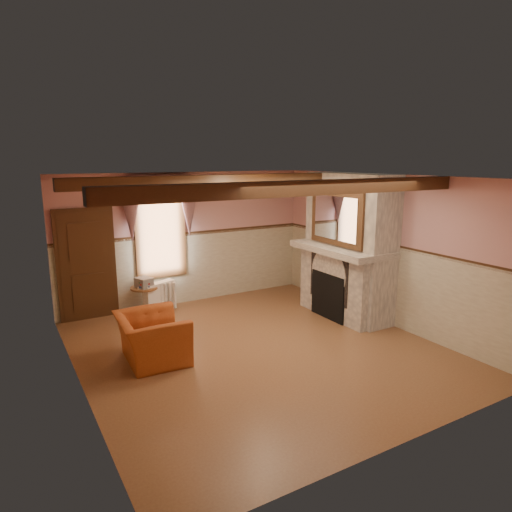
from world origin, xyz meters
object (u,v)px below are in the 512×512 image
side_table (145,300)px  bowl (342,243)px  oil_lamp (331,236)px  armchair (152,338)px  mantel_clock (318,235)px  radiator (160,296)px

side_table → bowl: bearing=-32.2°
oil_lamp → armchair: bearing=-173.0°
bowl → oil_lamp: (0.00, 0.34, 0.09)m
bowl → mantel_clock: bearing=90.0°
armchair → side_table: bearing=-10.8°
armchair → bowl: size_ratio=3.07×
radiator → bowl: (3.01, -2.09, 1.17)m
radiator → armchair: bearing=-131.2°
bowl → oil_lamp: size_ratio=1.31×
armchair → oil_lamp: oil_lamp is taller
armchair → oil_lamp: size_ratio=4.03×
armchair → bowl: bowl is taller
side_table → bowl: (3.32, -2.09, 1.19)m
side_table → radiator: radiator is taller
oil_lamp → bowl: bearing=-90.0°
radiator → mantel_clock: mantel_clock is taller
armchair → side_table: armchair is taller
armchair → mantel_clock: size_ratio=4.70×
armchair → side_table: size_ratio=2.05×
mantel_clock → radiator: bearing=156.0°
armchair → radiator: size_ratio=1.61×
armchair → bowl: (3.88, 0.14, 1.10)m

